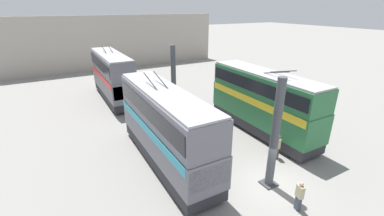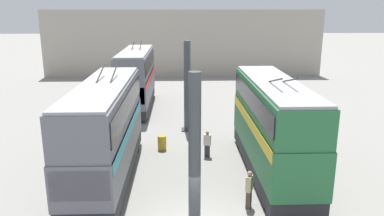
{
  "view_description": "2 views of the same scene",
  "coord_description": "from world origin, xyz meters",
  "px_view_note": "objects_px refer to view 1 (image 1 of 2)",
  "views": [
    {
      "loc": [
        -8.78,
        10.02,
        9.82
      ],
      "look_at": [
        7.39,
        1.04,
        2.46
      ],
      "focal_mm": 24.0,
      "sensor_mm": 36.0,
      "label": 1
    },
    {
      "loc": [
        -13.29,
        0.55,
        8.73
      ],
      "look_at": [
        8.47,
        -0.19,
        2.87
      ],
      "focal_mm": 35.0,
      "sensor_mm": 36.0,
      "label": 2
    }
  ],
  "objects_px": {
    "oil_drum": "(176,125)",
    "bus_right_near": "(165,123)",
    "bus_left_far": "(263,99)",
    "person_by_left_row": "(278,146)",
    "person_aisle_foreground": "(299,195)",
    "bus_right_far": "(112,74)",
    "person_aisle_midway": "(212,120)"
  },
  "relations": [
    {
      "from": "bus_right_near",
      "to": "bus_right_far",
      "type": "relative_size",
      "value": 1.05
    },
    {
      "from": "person_aisle_midway",
      "to": "person_by_left_row",
      "type": "xyz_separation_m",
      "value": [
        -6.01,
        -1.43,
        0.09
      ]
    },
    {
      "from": "person_aisle_midway",
      "to": "person_by_left_row",
      "type": "relative_size",
      "value": 0.91
    },
    {
      "from": "bus_right_near",
      "to": "oil_drum",
      "type": "distance_m",
      "value": 5.45
    },
    {
      "from": "bus_left_far",
      "to": "person_by_left_row",
      "type": "height_order",
      "value": "bus_left_far"
    },
    {
      "from": "bus_left_far",
      "to": "bus_right_near",
      "type": "distance_m",
      "value": 8.69
    },
    {
      "from": "oil_drum",
      "to": "bus_right_near",
      "type": "bearing_deg",
      "value": 147.05
    },
    {
      "from": "bus_right_far",
      "to": "person_by_left_row",
      "type": "bearing_deg",
      "value": -158.69
    },
    {
      "from": "bus_left_far",
      "to": "person_by_left_row",
      "type": "relative_size",
      "value": 5.86
    },
    {
      "from": "bus_right_far",
      "to": "person_aisle_foreground",
      "type": "height_order",
      "value": "bus_right_far"
    },
    {
      "from": "person_aisle_foreground",
      "to": "person_aisle_midway",
      "type": "bearing_deg",
      "value": 99.27
    },
    {
      "from": "person_aisle_midway",
      "to": "oil_drum",
      "type": "xyz_separation_m",
      "value": [
        1.27,
        2.77,
        -0.4
      ]
    },
    {
      "from": "bus_right_near",
      "to": "person_aisle_midway",
      "type": "bearing_deg",
      "value": -62.52
    },
    {
      "from": "bus_right_far",
      "to": "person_by_left_row",
      "type": "distance_m",
      "value": 18.96
    },
    {
      "from": "bus_left_far",
      "to": "person_aisle_foreground",
      "type": "bearing_deg",
      "value": 149.42
    },
    {
      "from": "bus_left_far",
      "to": "bus_right_near",
      "type": "xyz_separation_m",
      "value": [
        -0.43,
        8.68,
        -0.0
      ]
    },
    {
      "from": "oil_drum",
      "to": "person_by_left_row",
      "type": "bearing_deg",
      "value": -150.0
    },
    {
      "from": "bus_right_near",
      "to": "oil_drum",
      "type": "relative_size",
      "value": 11.57
    },
    {
      "from": "person_aisle_foreground",
      "to": "person_by_left_row",
      "type": "distance_m",
      "value": 4.87
    },
    {
      "from": "person_aisle_foreground",
      "to": "person_aisle_midway",
      "type": "distance_m",
      "value": 10.14
    },
    {
      "from": "person_by_left_row",
      "to": "person_aisle_foreground",
      "type": "bearing_deg",
      "value": 81.95
    },
    {
      "from": "person_aisle_foreground",
      "to": "bus_right_far",
      "type": "bearing_deg",
      "value": 117.35
    },
    {
      "from": "bus_right_far",
      "to": "person_aisle_midway",
      "type": "xyz_separation_m",
      "value": [
        -11.55,
        -5.42,
        -2.07
      ]
    },
    {
      "from": "bus_left_far",
      "to": "person_by_left_row",
      "type": "bearing_deg",
      "value": 153.11
    },
    {
      "from": "bus_left_far",
      "to": "oil_drum",
      "type": "height_order",
      "value": "bus_left_far"
    },
    {
      "from": "person_aisle_foreground",
      "to": "oil_drum",
      "type": "bearing_deg",
      "value": 114.03
    },
    {
      "from": "bus_left_far",
      "to": "person_aisle_midway",
      "type": "distance_m",
      "value": 4.53
    },
    {
      "from": "bus_right_far",
      "to": "person_aisle_midway",
      "type": "relative_size",
      "value": 6.22
    },
    {
      "from": "person_aisle_foreground",
      "to": "oil_drum",
      "type": "relative_size",
      "value": 1.85
    },
    {
      "from": "bus_right_far",
      "to": "oil_drum",
      "type": "height_order",
      "value": "bus_right_far"
    },
    {
      "from": "bus_left_far",
      "to": "bus_right_far",
      "type": "distance_m",
      "value": 16.43
    },
    {
      "from": "person_aisle_midway",
      "to": "oil_drum",
      "type": "height_order",
      "value": "person_aisle_midway"
    }
  ]
}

